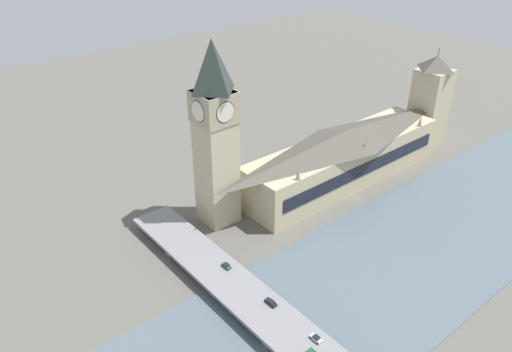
{
  "coord_description": "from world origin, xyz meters",
  "views": [
    {
      "loc": [
        -118.1,
        156.15,
        119.87
      ],
      "look_at": [
        19.67,
        42.09,
        18.37
      ],
      "focal_mm": 35.0,
      "sensor_mm": 36.0,
      "label": 1
    }
  ],
  "objects_px": {
    "car_southbound_mid": "(316,338)",
    "parliament_hall": "(344,156)",
    "road_bridge": "(282,328)",
    "car_northbound_lead": "(226,266)",
    "victoria_tower": "(430,101)",
    "car_northbound_tail": "(271,302)",
    "clock_tower": "(215,132)"
  },
  "relations": [
    {
      "from": "clock_tower",
      "to": "car_northbound_tail",
      "type": "bearing_deg",
      "value": 160.77
    },
    {
      "from": "car_northbound_lead",
      "to": "road_bridge",
      "type": "bearing_deg",
      "value": 174.27
    },
    {
      "from": "car_northbound_lead",
      "to": "car_southbound_mid",
      "type": "xyz_separation_m",
      "value": [
        -43.4,
        -0.67,
        -0.02
      ]
    },
    {
      "from": "road_bridge",
      "to": "car_northbound_tail",
      "type": "relative_size",
      "value": 36.42
    },
    {
      "from": "victoria_tower",
      "to": "car_northbound_lead",
      "type": "relative_size",
      "value": 13.4
    },
    {
      "from": "car_southbound_mid",
      "to": "parliament_hall",
      "type": "bearing_deg",
      "value": -52.54
    },
    {
      "from": "car_southbound_mid",
      "to": "clock_tower",
      "type": "bearing_deg",
      "value": -14.1
    },
    {
      "from": "clock_tower",
      "to": "car_northbound_lead",
      "type": "relative_size",
      "value": 19.51
    },
    {
      "from": "clock_tower",
      "to": "car_northbound_lead",
      "type": "xyz_separation_m",
      "value": [
        -31.91,
        19.59,
        -34.86
      ]
    },
    {
      "from": "victoria_tower",
      "to": "car_northbound_lead",
      "type": "height_order",
      "value": "victoria_tower"
    },
    {
      "from": "car_northbound_lead",
      "to": "parliament_hall",
      "type": "bearing_deg",
      "value": -76.12
    },
    {
      "from": "clock_tower",
      "to": "victoria_tower",
      "type": "xyz_separation_m",
      "value": [
        -10.95,
        -131.22,
        -16.24
      ]
    },
    {
      "from": "clock_tower",
      "to": "road_bridge",
      "type": "xyz_separation_m",
      "value": [
        -64.97,
        22.91,
        -36.5
      ]
    },
    {
      "from": "victoria_tower",
      "to": "car_northbound_tail",
      "type": "bearing_deg",
      "value": 106.5
    },
    {
      "from": "clock_tower",
      "to": "car_southbound_mid",
      "type": "relative_size",
      "value": 19.44
    },
    {
      "from": "clock_tower",
      "to": "road_bridge",
      "type": "relative_size",
      "value": 0.47
    },
    {
      "from": "parliament_hall",
      "to": "car_southbound_mid",
      "type": "xyz_separation_m",
      "value": [
        -64.3,
        83.93,
        -7.48
      ]
    },
    {
      "from": "road_bridge",
      "to": "car_northbound_lead",
      "type": "distance_m",
      "value": 33.26
    },
    {
      "from": "parliament_hall",
      "to": "car_northbound_lead",
      "type": "xyz_separation_m",
      "value": [
        -20.91,
        84.61,
        -7.46
      ]
    },
    {
      "from": "road_bridge",
      "to": "car_southbound_mid",
      "type": "height_order",
      "value": "car_southbound_mid"
    },
    {
      "from": "clock_tower",
      "to": "road_bridge",
      "type": "bearing_deg",
      "value": 160.57
    },
    {
      "from": "clock_tower",
      "to": "victoria_tower",
      "type": "distance_m",
      "value": 132.67
    },
    {
      "from": "clock_tower",
      "to": "parliament_hall",
      "type": "bearing_deg",
      "value": -99.61
    },
    {
      "from": "car_northbound_tail",
      "to": "car_northbound_lead",
      "type": "bearing_deg",
      "value": 0.51
    },
    {
      "from": "clock_tower",
      "to": "car_northbound_tail",
      "type": "relative_size",
      "value": 17.02
    },
    {
      "from": "car_northbound_tail",
      "to": "parliament_hall",
      "type": "bearing_deg",
      "value": -62.17
    },
    {
      "from": "victoria_tower",
      "to": "parliament_hall",
      "type": "bearing_deg",
      "value": 90.05
    },
    {
      "from": "parliament_hall",
      "to": "road_bridge",
      "type": "distance_m",
      "value": 103.57
    },
    {
      "from": "car_northbound_lead",
      "to": "car_northbound_tail",
      "type": "bearing_deg",
      "value": -179.49
    },
    {
      "from": "parliament_hall",
      "to": "car_southbound_mid",
      "type": "height_order",
      "value": "parliament_hall"
    },
    {
      "from": "victoria_tower",
      "to": "car_northbound_tail",
      "type": "relative_size",
      "value": 11.69
    },
    {
      "from": "victoria_tower",
      "to": "car_southbound_mid",
      "type": "distance_m",
      "value": 164.41
    }
  ]
}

